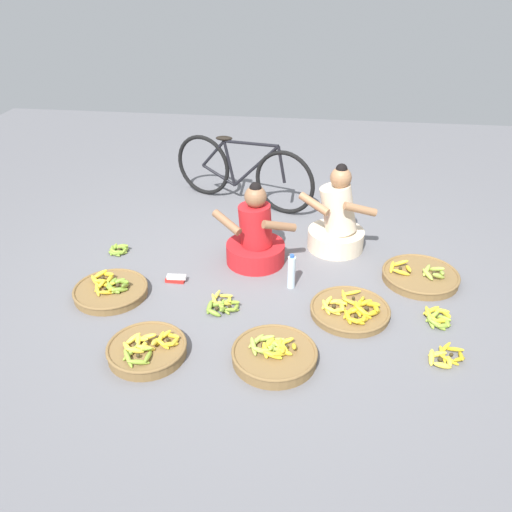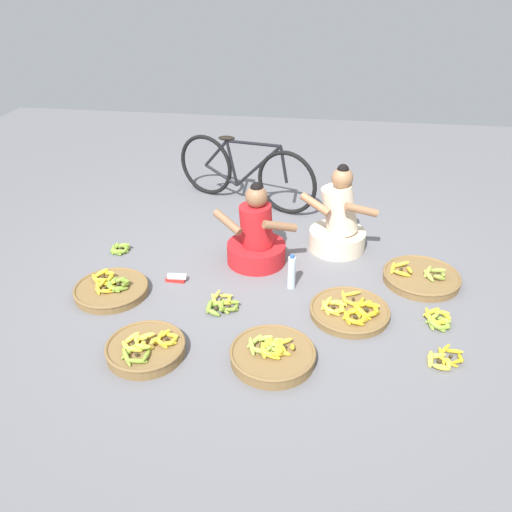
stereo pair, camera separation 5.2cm
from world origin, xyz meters
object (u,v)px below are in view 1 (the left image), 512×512
object	(u,v)px
loose_bananas_back_left	(446,357)
packet_carton_stack	(176,279)
banana_basket_front_right	(111,290)
loose_bananas_mid_left	(119,250)
loose_bananas_mid_right	(222,305)
loose_bananas_near_vendor	(438,318)
banana_basket_front_left	(274,354)
banana_basket_back_center	(420,276)
vendor_woman_front	(255,238)
banana_basket_near_bicycle	(350,310)
vendor_woman_behind	(337,222)
banana_basket_back_right	(147,349)
water_bottle	(291,272)
bicycle_leaning	(242,172)

from	to	relation	value
loose_bananas_back_left	packet_carton_stack	bearing A→B (deg)	160.84
banana_basket_front_right	loose_bananas_mid_left	world-z (taller)	banana_basket_front_right
loose_bananas_mid_right	loose_bananas_near_vendor	size ratio (longest dim) A/B	1.04
banana_basket_front_left	loose_bananas_mid_left	world-z (taller)	banana_basket_front_left
banana_basket_front_right	banana_basket_back_center	world-z (taller)	banana_basket_back_center
vendor_woman_front	banana_basket_back_center	distance (m)	1.44
banana_basket_front_right	loose_bananas_back_left	xyz separation A→B (m)	(2.55, -0.46, -0.02)
loose_bananas_back_left	vendor_woman_front	bearing A→B (deg)	142.02
banana_basket_near_bicycle	packet_carton_stack	distance (m)	1.47
loose_bananas_mid_left	vendor_woman_front	bearing A→B (deg)	-0.30
vendor_woman_behind	banana_basket_back_right	xyz separation A→B (m)	(-1.28, -1.70, -0.21)
vendor_woman_front	banana_basket_front_left	distance (m)	1.33
loose_bananas_near_vendor	water_bottle	world-z (taller)	water_bottle
banana_basket_back_center	bicycle_leaning	bearing A→B (deg)	141.60
banana_basket_near_bicycle	loose_bananas_mid_left	world-z (taller)	banana_basket_near_bicycle
water_bottle	loose_bananas_near_vendor	bearing A→B (deg)	-15.98
water_bottle	banana_basket_back_right	bearing A→B (deg)	-133.19
vendor_woman_behind	loose_bananas_mid_right	distance (m)	1.41
loose_bananas_back_left	loose_bananas_near_vendor	xyz separation A→B (m)	(0.02, 0.44, 0.00)
banana_basket_front_left	packet_carton_stack	size ratio (longest dim) A/B	3.36
banana_basket_back_right	loose_bananas_near_vendor	distance (m)	2.15
banana_basket_near_bicycle	loose_bananas_mid_left	bearing A→B (deg)	161.57
vendor_woman_front	loose_bananas_back_left	distance (m)	1.86
loose_bananas_mid_right	loose_bananas_mid_left	bearing A→B (deg)	146.21
bicycle_leaning	banana_basket_back_center	bearing A→B (deg)	-38.40
bicycle_leaning	banana_basket_near_bicycle	distance (m)	2.27
vendor_woman_behind	bicycle_leaning	distance (m)	1.36
bicycle_leaning	banana_basket_near_bicycle	world-z (taller)	bicycle_leaning
packet_carton_stack	banana_basket_back_right	bearing A→B (deg)	-87.05
banana_basket_back_right	banana_basket_near_bicycle	xyz separation A→B (m)	(1.40, 0.66, -0.01)
vendor_woman_front	loose_bananas_back_left	size ratio (longest dim) A/B	2.76
vendor_woman_front	loose_bananas_mid_right	world-z (taller)	vendor_woman_front
banana_basket_front_left	loose_bananas_mid_left	size ratio (longest dim) A/B	2.68
loose_bananas_mid_left	banana_basket_front_right	bearing A→B (deg)	-74.93
banana_basket_front_right	loose_bananas_near_vendor	distance (m)	2.57
loose_bananas_back_left	loose_bananas_near_vendor	world-z (taller)	loose_bananas_near_vendor
bicycle_leaning	loose_bananas_back_left	bearing A→B (deg)	-53.49
loose_bananas_mid_right	loose_bananas_near_vendor	bearing A→B (deg)	1.53
loose_bananas_back_left	loose_bananas_mid_left	size ratio (longest dim) A/B	1.26
loose_bananas_mid_left	loose_bananas_back_left	bearing A→B (deg)	-22.72
banana_basket_back_center	water_bottle	distance (m)	1.11
bicycle_leaning	loose_bananas_near_vendor	bearing A→B (deg)	-47.40
vendor_woman_behind	loose_bananas_near_vendor	world-z (taller)	vendor_woman_behind
vendor_woman_behind	loose_bananas_near_vendor	size ratio (longest dim) A/B	2.79
loose_bananas_back_left	banana_basket_front_right	bearing A→B (deg)	169.68
vendor_woman_front	loose_bananas_mid_left	bearing A→B (deg)	179.70
packet_carton_stack	loose_bananas_mid_right	bearing A→B (deg)	-35.05
loose_bananas_mid_right	loose_bananas_mid_left	world-z (taller)	loose_bananas_mid_right
banana_basket_back_center	loose_bananas_mid_right	xyz separation A→B (m)	(-1.59, -0.61, -0.02)
banana_basket_front_left	loose_bananas_mid_right	world-z (taller)	banana_basket_front_left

